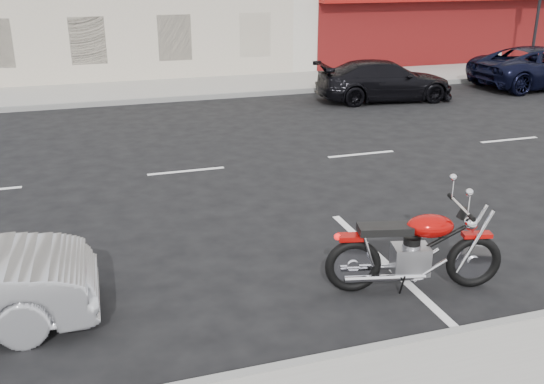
{
  "coord_description": "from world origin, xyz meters",
  "views": [
    {
      "loc": [
        -3.92,
        -11.93,
        4.0
      ],
      "look_at": [
        -1.32,
        -3.77,
        0.8
      ],
      "focal_mm": 40.0,
      "sensor_mm": 36.0,
      "label": 1
    }
  ],
  "objects_px": {
    "traffic_light": "(540,6)",
    "suv_far": "(542,67)",
    "motorcycle": "(477,250)",
    "car_far": "(385,81)",
    "fire_hydrant": "(498,60)"
  },
  "relations": [
    {
      "from": "traffic_light",
      "to": "suv_far",
      "type": "bearing_deg",
      "value": -124.77
    },
    {
      "from": "motorcycle",
      "to": "car_far",
      "type": "distance_m",
      "value": 11.99
    },
    {
      "from": "traffic_light",
      "to": "fire_hydrant",
      "type": "bearing_deg",
      "value": 173.64
    },
    {
      "from": "fire_hydrant",
      "to": "traffic_light",
      "type": "bearing_deg",
      "value": -6.36
    },
    {
      "from": "fire_hydrant",
      "to": "motorcycle",
      "type": "height_order",
      "value": "motorcycle"
    },
    {
      "from": "motorcycle",
      "to": "car_far",
      "type": "bearing_deg",
      "value": 81.55
    },
    {
      "from": "fire_hydrant",
      "to": "car_far",
      "type": "xyz_separation_m",
      "value": [
        -6.75,
        -3.33,
        0.1
      ]
    },
    {
      "from": "motorcycle",
      "to": "suv_far",
      "type": "distance_m",
      "value": 15.74
    },
    {
      "from": "traffic_light",
      "to": "fire_hydrant",
      "type": "distance_m",
      "value": 2.53
    },
    {
      "from": "fire_hydrant",
      "to": "motorcycle",
      "type": "bearing_deg",
      "value": -127.79
    },
    {
      "from": "fire_hydrant",
      "to": "motorcycle",
      "type": "relative_size",
      "value": 0.31
    },
    {
      "from": "suv_far",
      "to": "motorcycle",
      "type": "bearing_deg",
      "value": 134.9
    },
    {
      "from": "fire_hydrant",
      "to": "suv_far",
      "type": "bearing_deg",
      "value": -98.63
    },
    {
      "from": "suv_far",
      "to": "traffic_light",
      "type": "bearing_deg",
      "value": -36.72
    },
    {
      "from": "fire_hydrant",
      "to": "suv_far",
      "type": "xyz_separation_m",
      "value": [
        -0.45,
        -2.98,
        0.17
      ]
    }
  ]
}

